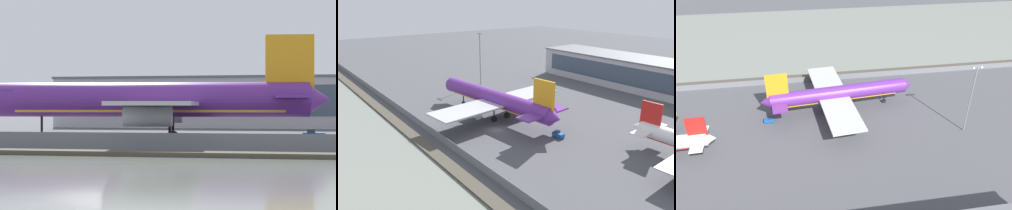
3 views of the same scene
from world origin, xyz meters
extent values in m
plane|color=#4C4C51|center=(0.00, 0.00, 0.00)|extent=(500.00, 500.00, 0.00)
cube|color=gray|center=(0.00, -71.00, 0.00)|extent=(320.00, 98.00, 0.01)
cube|color=#474238|center=(0.00, -20.50, 0.25)|extent=(320.00, 3.00, 0.50)
cube|color=slate|center=(0.00, -16.00, 1.11)|extent=(280.00, 0.08, 2.23)
cylinder|color=slate|center=(0.00, -16.00, 1.11)|extent=(0.10, 0.10, 2.23)
cylinder|color=#602889|center=(-9.19, 5.77, 6.13)|extent=(46.01, 9.32, 5.01)
cone|color=#602889|center=(-33.34, 3.47, 6.13)|extent=(3.69, 5.04, 4.76)
cone|color=#602889|center=(14.95, 8.07, 6.13)|extent=(3.67, 4.79, 4.51)
cube|color=#232D3D|center=(-30.14, 3.78, 6.76)|extent=(3.14, 4.50, 1.50)
cube|color=orange|center=(-9.19, 5.77, 4.76)|extent=(39.09, 7.67, 0.90)
cube|color=#B7BABF|center=(-5.88, -4.94, 5.51)|extent=(12.10, 22.81, 0.50)
cube|color=#B7BABF|center=(-7.96, 16.92, 5.51)|extent=(12.10, 22.81, 0.50)
cylinder|color=#B7BABF|center=(-7.41, -3.32, 3.88)|extent=(6.64, 3.35, 2.75)
cylinder|color=#B7BABF|center=(-9.16, 15.04, 3.88)|extent=(6.64, 3.35, 2.75)
cube|color=orange|center=(10.84, 7.68, 11.14)|extent=(6.89, 1.25, 8.51)
cube|color=#602889|center=(11.22, 3.67, 6.51)|extent=(5.32, 8.45, 0.40)
cube|color=#602889|center=(10.46, 11.68, 6.51)|extent=(5.32, 8.45, 0.40)
cylinder|color=black|center=(-25.13, 4.25, 2.17)|extent=(0.35, 0.35, 2.93)
cylinder|color=black|center=(-25.13, 4.25, 0.70)|extent=(1.45, 0.68, 1.40)
cylinder|color=black|center=(-5.76, 3.46, 2.17)|extent=(0.40, 0.40, 2.93)
cylinder|color=black|center=(-5.76, 3.46, 0.70)|extent=(1.71, 1.27, 1.61)
cylinder|color=black|center=(-6.26, 8.69, 2.17)|extent=(0.40, 0.40, 2.93)
cylinder|color=black|center=(-6.26, 8.69, 0.70)|extent=(1.71, 1.27, 1.61)
cone|color=white|center=(29.02, 22.84, 4.73)|extent=(2.64, 3.57, 3.47)
cube|color=red|center=(32.11, 22.96, 8.59)|extent=(5.11, 0.66, 6.56)
cube|color=white|center=(32.00, 25.95, 5.02)|extent=(3.63, 6.11, 0.31)
cube|color=white|center=(32.23, 19.98, 5.02)|extent=(3.63, 6.11, 0.31)
cube|color=#19519E|center=(14.27, 10.25, 0.75)|extent=(3.25, 1.70, 1.11)
cube|color=#283847|center=(13.87, 10.23, 1.55)|extent=(1.16, 1.31, 0.50)
cylinder|color=black|center=(13.30, 9.54, 0.35)|extent=(0.71, 0.24, 0.70)
cylinder|color=black|center=(13.26, 10.90, 0.35)|extent=(0.71, 0.24, 0.70)
cylinder|color=black|center=(15.29, 9.60, 0.35)|extent=(0.71, 0.24, 0.70)
cylinder|color=black|center=(15.25, 10.96, 0.35)|extent=(0.71, 0.24, 0.70)
cylinder|color=gray|center=(-45.02, 24.32, 10.88)|extent=(0.36, 0.36, 21.77)
cube|color=gray|center=(-45.02, 24.32, 21.52)|extent=(3.20, 0.24, 0.24)
cube|color=silver|center=(-46.22, 24.32, 21.22)|extent=(0.60, 0.40, 0.44)
cube|color=silver|center=(-43.82, 24.32, 21.22)|extent=(0.60, 0.40, 0.44)
camera|label=1|loc=(11.15, -87.06, 5.21)|focal=70.00mm
camera|label=2|loc=(69.61, -49.61, 35.59)|focal=35.00mm
camera|label=3|loc=(4.57, 99.57, 59.43)|focal=35.00mm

